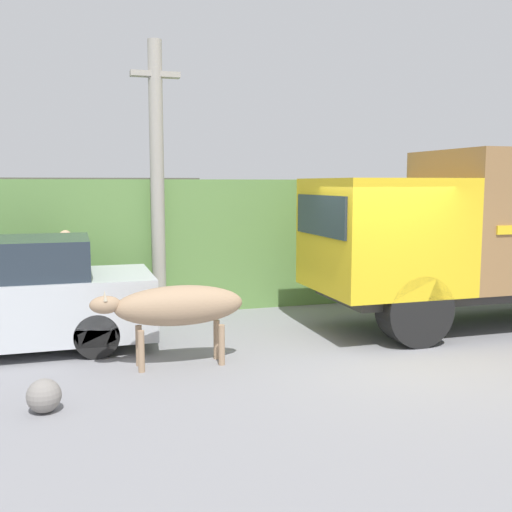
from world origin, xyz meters
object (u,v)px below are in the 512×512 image
pedestrian_on_hill (67,273)px  roadside_rock (44,396)px  utility_pole (157,177)px  brown_cow (177,307)px

pedestrian_on_hill → roadside_rock: size_ratio=4.49×
utility_pole → pedestrian_on_hill: bearing=-173.3°
roadside_rock → pedestrian_on_hill: bearing=86.8°
brown_cow → roadside_rock: brown_cow is taller
brown_cow → utility_pole: bearing=87.7°
roadside_rock → utility_pole: bearing=66.7°
pedestrian_on_hill → roadside_rock: 4.29m
pedestrian_on_hill → utility_pole: utility_pole is taller
pedestrian_on_hill → utility_pole: bearing=-160.5°
utility_pole → roadside_rock: 5.41m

